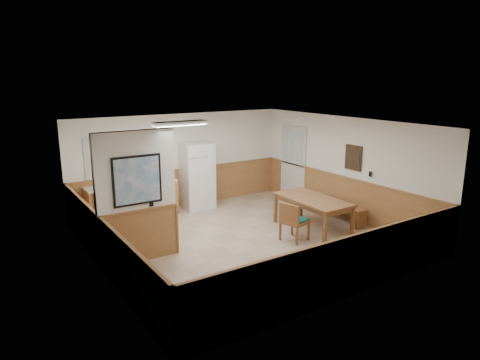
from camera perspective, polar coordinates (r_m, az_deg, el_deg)
ground at (r=9.35m, az=0.42°, el=-7.94°), size 6.00×6.00×0.00m
ceiling at (r=8.75m, az=0.45°, el=7.48°), size 6.00×6.00×0.02m
back_wall at (r=11.53m, az=-7.85°, el=2.56°), size 6.00×0.02×2.50m
right_wall at (r=10.88m, az=13.72°, el=1.63°), size 0.02×6.00×2.50m
left_wall at (r=7.78m, az=-18.34°, el=-3.41°), size 0.02×6.00×2.50m
wainscot_back at (r=11.68m, az=-7.69°, el=-1.07°), size 6.00×0.04×1.00m
wainscot_right at (r=11.04m, az=13.44°, el=-2.19°), size 0.04×6.00×1.00m
wainscot_left at (r=8.03m, az=-17.80°, el=-8.52°), size 0.04×6.00×1.00m
partition_wall at (r=8.17m, az=-13.62°, el=-2.42°), size 1.50×0.20×2.50m
kitchen_counter at (r=10.97m, az=-12.70°, el=-2.46°), size 2.20×0.61×1.00m
exterior_door at (r=12.24m, az=7.10°, el=2.28°), size 0.07×1.02×2.15m
kitchen_window at (r=10.74m, az=-18.02°, el=2.83°), size 0.80×0.04×1.00m
wall_painting at (r=10.60m, az=14.87°, el=2.91°), size 0.04×0.50×0.60m
fluorescent_fixture at (r=9.49m, az=-8.02°, el=7.50°), size 1.20×0.30×0.09m
refrigerator at (r=11.40m, az=-5.74°, el=0.58°), size 0.82×0.75×1.76m
dining_table at (r=9.87m, az=9.64°, el=-2.92°), size 0.94×1.85×0.75m
dining_bench at (r=10.71m, az=13.33°, el=-3.57°), size 0.40×1.46×0.45m
dining_chair at (r=9.17m, az=6.99°, el=-5.21°), size 0.79×0.63×0.85m
fire_extinguisher at (r=11.02m, az=-9.76°, el=1.25°), size 0.12×0.12×0.49m
soap_bottle at (r=10.53m, az=-17.44°, el=-0.41°), size 0.07×0.07×0.20m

